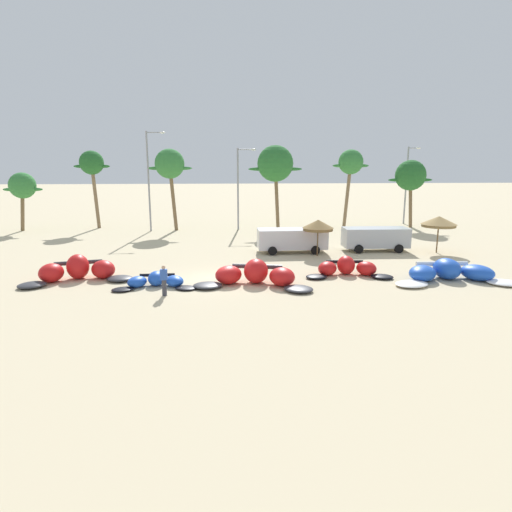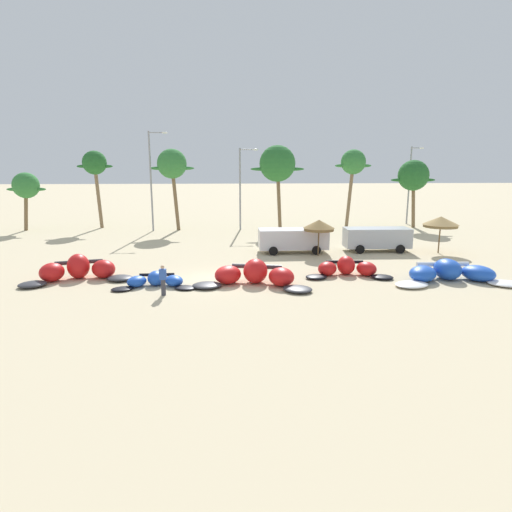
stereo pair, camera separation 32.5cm
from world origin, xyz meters
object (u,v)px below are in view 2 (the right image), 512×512
object	(u,v)px
palm_left_of_gap	(172,165)
lamppost_west	(152,176)
beach_umbrella_near_van	(319,225)
palm_leftmost	(26,186)
parked_car_second	(291,239)
lamppost_west_center	(242,184)
kite_left_of_center	(254,275)
kite_left	(155,281)
lamppost_east_center	(410,181)
parked_van	(375,237)
kite_far_left	(78,270)
palm_center_left	(277,164)
person_near_kites	(163,280)
palm_center_right	(353,164)
beach_umbrella_middle	(441,222)
kite_center	(347,268)
kite_right_of_center	(450,273)
palm_right_of_gap	(413,176)
palm_left	(95,165)

from	to	relation	value
palm_left_of_gap	lamppost_west	xyz separation A→B (m)	(-1.96, -0.45, -1.13)
beach_umbrella_near_van	palm_leftmost	size ratio (longest dim) A/B	0.46
palm_leftmost	lamppost_west	xyz separation A→B (m)	(12.94, -1.10, 1.00)
palm_leftmost	lamppost_west	world-z (taller)	lamppost_west
parked_car_second	lamppost_west_center	world-z (taller)	lamppost_west_center
kite_left_of_center	beach_umbrella_near_van	size ratio (longest dim) A/B	2.53
beach_umbrella_near_van	lamppost_west	bearing A→B (deg)	136.90
kite_left	beach_umbrella_near_van	distance (m)	13.43
lamppost_east_center	parked_van	bearing A→B (deg)	-119.90
kite_far_left	kite_left_of_center	xyz separation A→B (m)	(10.42, -1.75, -0.03)
palm_center_left	lamppost_west_center	size ratio (longest dim) A/B	1.03
person_near_kites	palm_center_right	distance (m)	30.23
beach_umbrella_middle	palm_center_left	bearing A→B (deg)	131.52
kite_center	lamppost_west_center	distance (m)	21.21
palm_center_right	parked_car_second	bearing A→B (deg)	-121.75
palm_center_right	parked_van	bearing A→B (deg)	-97.32
kite_far_left	parked_car_second	bearing A→B (deg)	28.08
kite_right_of_center	palm_right_of_gap	xyz separation A→B (m)	(6.57, 21.86, 5.03)
person_near_kites	palm_left_of_gap	world-z (taller)	palm_left_of_gap
kite_left	palm_left_of_gap	size ratio (longest dim) A/B	0.58
kite_center	lamppost_west_center	world-z (taller)	lamppost_west_center
kite_center	person_near_kites	size ratio (longest dim) A/B	3.43
beach_umbrella_middle	person_near_kites	world-z (taller)	beach_umbrella_middle
beach_umbrella_near_van	palm_left	size ratio (longest dim) A/B	0.33
beach_umbrella_near_van	parked_car_second	world-z (taller)	beach_umbrella_near_van
kite_left_of_center	person_near_kites	size ratio (longest dim) A/B	4.26
lamppost_west	kite_left	bearing A→B (deg)	-80.52
palm_center_right	lamppost_west	bearing A→B (deg)	-175.66
person_near_kites	palm_right_of_gap	world-z (taller)	palm_right_of_gap
kite_right_of_center	lamppost_west_center	size ratio (longest dim) A/B	0.93
parked_van	beach_umbrella_near_van	bearing A→B (deg)	-162.28
parked_car_second	parked_van	bearing A→B (deg)	1.10
palm_leftmost	palm_center_right	distance (m)	33.93
beach_umbrella_middle	palm_left_of_gap	distance (m)	25.98
kite_right_of_center	parked_van	world-z (taller)	parked_van
palm_leftmost	palm_center_left	distance (m)	25.70
parked_van	palm_center_right	bearing A→B (deg)	82.68
kite_left	parked_van	size ratio (longest dim) A/B	0.95
kite_far_left	beach_umbrella_middle	world-z (taller)	beach_umbrella_middle
lamppost_east_center	kite_left	bearing A→B (deg)	-134.69
person_near_kites	palm_left_of_gap	xyz separation A→B (m)	(-2.28, 23.35, 5.84)
beach_umbrella_middle	palm_center_left	xyz separation A→B (m)	(-11.22, 12.67, 4.29)
palm_leftmost	palm_left_of_gap	world-z (taller)	palm_left_of_gap
parked_car_second	palm_left_of_gap	world-z (taller)	palm_left_of_gap
palm_right_of_gap	lamppost_west_center	size ratio (longest dim) A/B	0.86
kite_left	palm_right_of_gap	distance (m)	32.77
palm_center_right	lamppost_west_center	world-z (taller)	lamppost_west_center
beach_umbrella_near_van	kite_left	bearing A→B (deg)	-144.45
kite_center	beach_umbrella_near_van	world-z (taller)	beach_umbrella_near_van
kite_left_of_center	parked_van	xyz separation A→B (m)	(10.06, 9.24, 0.55)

